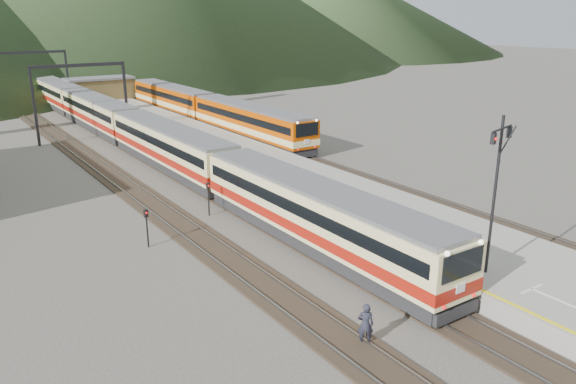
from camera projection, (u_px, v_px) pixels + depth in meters
track_main at (167, 166)px, 49.21m from camera, size 2.60×200.00×0.23m
track_far at (110, 174)px, 46.53m from camera, size 2.60×200.00×0.23m
track_second at (276, 149)px, 55.38m from camera, size 2.60×200.00×0.23m
platform at (234, 157)px, 50.51m from camera, size 8.00×100.00×1.00m
gantry_near at (80, 87)px, 57.85m from camera, size 9.55×0.25×8.00m
gantry_far at (32, 69)px, 77.56m from camera, size 9.55×0.25×8.00m
station_shed at (100, 88)px, 81.42m from camera, size 9.40×4.40×3.10m
main_train at (98, 112)px, 64.11m from camera, size 3.00×102.99×3.67m
second_train at (207, 109)px, 66.76m from camera, size 2.98×40.53×3.63m
signal_mast at (496, 180)px, 25.38m from camera, size 2.15×0.69×7.54m
short_signal_b at (208, 195)px, 36.75m from camera, size 0.26×0.22×2.27m
short_signal_c at (147, 223)px, 31.74m from camera, size 0.25×0.20×2.27m
worker at (365, 324)px, 22.42m from camera, size 0.79×0.75×1.81m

